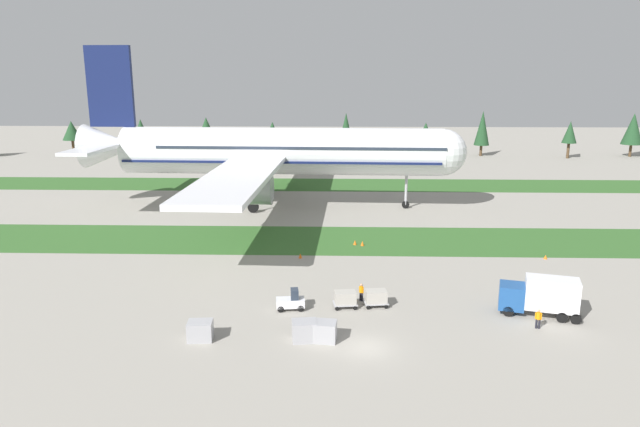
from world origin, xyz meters
name	(u,v)px	position (x,y,z in m)	size (l,w,h in m)	color
ground_plane	(366,348)	(0.00, 0.00, 0.00)	(400.00, 400.00, 0.00)	gray
grass_strip_near	(355,240)	(0.00, 30.54, 0.00)	(320.00, 13.52, 0.01)	#336028
grass_strip_far	(349,185)	(0.00, 69.58, 0.00)	(320.00, 13.52, 0.01)	#336028
airliner	(273,151)	(-12.66, 50.11, 9.19)	(61.89, 76.48, 25.61)	white
baggage_tug	(291,301)	(-6.51, 7.47, 0.81)	(2.74, 1.62, 1.97)	silver
cargo_dolly_lead	(345,298)	(-1.52, 8.11, 0.92)	(2.37, 1.77, 1.55)	#A3A3A8
cargo_dolly_second	(376,297)	(1.35, 8.48, 0.92)	(2.37, 1.77, 1.55)	#A3A3A8
catering_truck	(541,295)	(15.88, 6.79, 1.95)	(7.32, 4.07, 3.58)	#1E4C8E
ground_crew_marshaller	(538,318)	(14.84, 4.02, 0.95)	(0.53, 0.36, 1.74)	black
ground_crew_loader	(361,291)	(0.03, 9.77, 0.95)	(0.43, 0.42, 1.74)	black
uld_container_0	(200,331)	(-13.44, 1.05, 0.79)	(2.00, 1.60, 1.58)	#A3A3A8
uld_container_1	(304,331)	(-4.93, 1.19, 0.83)	(2.00, 1.60, 1.66)	#A3A3A8
uld_container_2	(324,331)	(-3.34, 1.19, 0.81)	(2.00, 1.60, 1.62)	#A3A3A8
taxiway_marker_0	(300,256)	(-6.63, 22.81, 0.29)	(0.44, 0.44, 0.57)	orange
taxiway_marker_1	(355,242)	(-0.01, 28.49, 0.30)	(0.44, 0.44, 0.60)	orange
taxiway_marker_2	(545,257)	(22.22, 23.30, 0.24)	(0.44, 0.44, 0.49)	orange
taxiway_marker_3	(362,243)	(0.92, 28.10, 0.31)	(0.44, 0.44, 0.62)	orange
distant_tree_line	(349,131)	(0.81, 110.15, 6.61)	(196.49, 10.73, 11.86)	#4C3823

